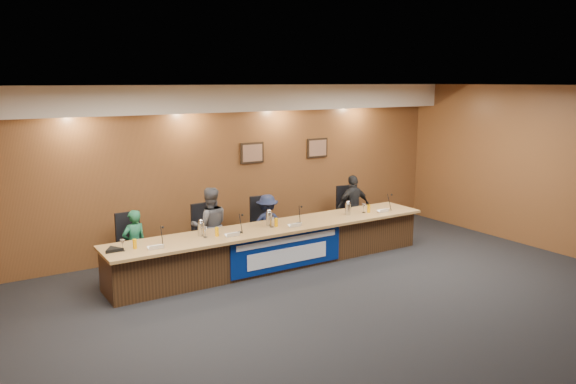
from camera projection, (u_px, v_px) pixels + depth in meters
name	position (u px, v px, depth m)	size (l,w,h in m)	color
floor	(361.00, 311.00, 8.12)	(10.00, 10.00, 0.00)	black
ceiling	(367.00, 86.00, 7.50)	(10.00, 8.00, 0.04)	silver
wall_back	(234.00, 167.00, 11.13)	(10.00, 0.04, 3.20)	brown
wall_right	(572.00, 172.00, 10.42)	(0.04, 8.00, 3.20)	brown
soffit	(238.00, 98.00, 10.66)	(10.00, 0.50, 0.50)	beige
dais_body	(275.00, 247.00, 10.05)	(6.00, 0.80, 0.70)	#392313
dais_top	(277.00, 227.00, 9.93)	(6.10, 0.95, 0.05)	#A07643
banner	(288.00, 251.00, 9.70)	(2.20, 0.02, 0.65)	navy
banner_text_upper	(288.00, 240.00, 9.65)	(2.00, 0.01, 0.10)	silver
banner_text_lower	(288.00, 256.00, 9.70)	(1.60, 0.01, 0.28)	silver
wall_photo_left	(252.00, 153.00, 11.27)	(0.52, 0.04, 0.42)	black
wall_photo_right	(317.00, 148.00, 12.10)	(0.52, 0.04, 0.42)	black
panelist_a	(134.00, 244.00, 9.39)	(0.43, 0.28, 1.17)	#185737
panelist_b	(210.00, 226.00, 10.09)	(0.69, 0.54, 1.41)	#4B4A4F
panelist_c	(267.00, 224.00, 10.73)	(0.75, 0.43, 1.15)	#171E3B
panelist_d	(353.00, 207.00, 11.81)	(0.79, 0.33, 1.34)	black
office_chair_a	(133.00, 249.00, 9.49)	(0.48, 0.48, 0.08)	black
office_chair_b	(208.00, 237.00, 10.21)	(0.48, 0.48, 0.08)	black
office_chair_c	(265.00, 228.00, 10.84)	(0.48, 0.48, 0.08)	black
office_chair_d	(350.00, 215.00, 11.93)	(0.48, 0.48, 0.08)	black
nameplate_a	(156.00, 247.00, 8.52)	(0.24, 0.06, 0.09)	white
microphone_a	(161.00, 246.00, 8.69)	(0.07, 0.07, 0.02)	black
juice_glass_a	(135.00, 244.00, 8.56)	(0.06, 0.06, 0.15)	#EDA100
water_glass_a	(123.00, 245.00, 8.43)	(0.08, 0.08, 0.18)	silver
nameplate_b	(233.00, 234.00, 9.22)	(0.24, 0.06, 0.09)	white
microphone_b	(240.00, 232.00, 9.47)	(0.07, 0.07, 0.02)	black
juice_glass_b	(217.00, 232.00, 9.26)	(0.06, 0.06, 0.15)	#EDA100
water_glass_b	(205.00, 232.00, 9.17)	(0.08, 0.08, 0.18)	silver
nameplate_c	(296.00, 225.00, 9.83)	(0.24, 0.06, 0.09)	white
microphone_c	(298.00, 223.00, 10.08)	(0.07, 0.07, 0.02)	black
juice_glass_c	(276.00, 222.00, 9.88)	(0.06, 0.06, 0.15)	#EDA100
water_glass_c	(272.00, 222.00, 9.82)	(0.08, 0.08, 0.18)	silver
nameplate_d	(384.00, 210.00, 10.92)	(0.24, 0.06, 0.09)	white
microphone_d	(388.00, 210.00, 11.13)	(0.07, 0.07, 0.02)	black
juice_glass_d	(369.00, 209.00, 10.93)	(0.06, 0.06, 0.15)	#EDA100
water_glass_d	(364.00, 208.00, 10.90)	(0.08, 0.08, 0.18)	silver
carafe_left	(201.00, 229.00, 9.26)	(0.11, 0.11, 0.23)	silver
carafe_mid	(269.00, 219.00, 9.92)	(0.11, 0.11, 0.24)	silver
carafe_right	(348.00, 209.00, 10.73)	(0.11, 0.11, 0.22)	silver
speakerphone	(113.00, 250.00, 8.44)	(0.32, 0.32, 0.05)	black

